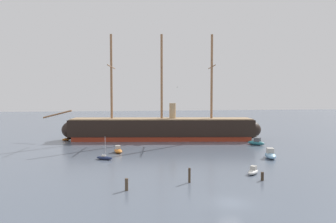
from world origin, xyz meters
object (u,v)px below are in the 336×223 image
at_px(motorboat_foreground_right, 253,171).
at_px(sailboat_mid_left, 104,158).
at_px(tall_ship, 162,129).
at_px(motorboat_alongside_bow, 118,150).
at_px(dinghy_far_left, 66,139).
at_px(motorboat_mid_right, 270,155).
at_px(motorboat_alongside_stern, 256,142).
at_px(mooring_piling_nearest, 189,175).
at_px(mooring_piling_right_pair, 127,185).
at_px(seagull_in_flight, 177,87).
at_px(mooring_piling_left_pair, 262,176).

bearing_deg(motorboat_foreground_right, sailboat_mid_left, 148.14).
bearing_deg(sailboat_mid_left, tall_ship, 59.66).
bearing_deg(tall_ship, motorboat_foreground_right, -76.41).
bearing_deg(motorboat_alongside_bow, dinghy_far_left, 124.84).
height_order(sailboat_mid_left, motorboat_mid_right, sailboat_mid_left).
relative_size(motorboat_mid_right, motorboat_alongside_bow, 1.29).
height_order(motorboat_alongside_stern, mooring_piling_nearest, mooring_piling_nearest).
bearing_deg(mooring_piling_right_pair, motorboat_foreground_right, 15.96).
relative_size(mooring_piling_nearest, mooring_piling_right_pair, 1.32).
bearing_deg(motorboat_alongside_stern, mooring_piling_right_pair, -134.83).
distance_m(motorboat_mid_right, motorboat_alongside_stern, 16.17).
distance_m(motorboat_alongside_bow, motorboat_alongside_stern, 34.02).
xyz_separation_m(motorboat_alongside_bow, seagull_in_flight, (12.58, -0.96, 13.53)).
distance_m(mooring_piling_right_pair, seagull_in_flight, 31.52).
bearing_deg(sailboat_mid_left, motorboat_mid_right, -6.26).
relative_size(mooring_piling_nearest, mooring_piling_left_pair, 1.73).
relative_size(motorboat_foreground_right, seagull_in_flight, 2.62).
distance_m(motorboat_foreground_right, mooring_piling_right_pair, 20.66).
height_order(motorboat_foreground_right, dinghy_far_left, motorboat_foreground_right).
distance_m(motorboat_alongside_bow, dinghy_far_left, 24.52).
height_order(motorboat_foreground_right, mooring_piling_right_pair, mooring_piling_right_pair).
bearing_deg(motorboat_alongside_stern, sailboat_mid_left, -161.45).
relative_size(motorboat_alongside_bow, dinghy_far_left, 1.38).
xyz_separation_m(sailboat_mid_left, motorboat_alongside_stern, (36.16, 12.13, 0.27)).
bearing_deg(tall_ship, mooring_piling_right_pair, -103.12).
distance_m(sailboat_mid_left, mooring_piling_nearest, 22.04).
distance_m(motorboat_foreground_right, motorboat_alongside_stern, 29.61).
relative_size(motorboat_alongside_stern, mooring_piling_right_pair, 2.82).
height_order(mooring_piling_left_pair, mooring_piling_right_pair, mooring_piling_right_pair).
bearing_deg(mooring_piling_nearest, mooring_piling_left_pair, -2.23).
xyz_separation_m(mooring_piling_nearest, seagull_in_flight, (2.39, 23.83, 13.01)).
height_order(tall_ship, motorboat_mid_right, tall_ship).
distance_m(motorboat_foreground_right, dinghy_far_left, 54.50).
relative_size(motorboat_foreground_right, motorboat_alongside_stern, 0.68).
xyz_separation_m(mooring_piling_right_pair, seagull_in_flight, (11.32, 26.26, 13.26)).
relative_size(mooring_piling_nearest, seagull_in_flight, 1.79).
relative_size(tall_ship, motorboat_alongside_bow, 15.28).
height_order(motorboat_foreground_right, motorboat_alongside_stern, motorboat_alongside_stern).
height_order(tall_ship, mooring_piling_right_pair, tall_ship).
height_order(mooring_piling_nearest, mooring_piling_left_pair, mooring_piling_nearest).
height_order(motorboat_foreground_right, motorboat_mid_right, motorboat_mid_right).
distance_m(motorboat_alongside_stern, mooring_piling_nearest, 38.14).
height_order(sailboat_mid_left, mooring_piling_nearest, sailboat_mid_left).
bearing_deg(motorboat_alongside_bow, mooring_piling_right_pair, -87.34).
relative_size(motorboat_mid_right, motorboat_alongside_stern, 1.11).
bearing_deg(tall_ship, motorboat_alongside_bow, -123.72).
relative_size(motorboat_foreground_right, sailboat_mid_left, 0.69).
relative_size(dinghy_far_left, seagull_in_flight, 2.40).
xyz_separation_m(motorboat_alongside_bow, mooring_piling_right_pair, (1.26, -27.22, 0.27)).
height_order(mooring_piling_left_pair, seagull_in_flight, seagull_in_flight).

